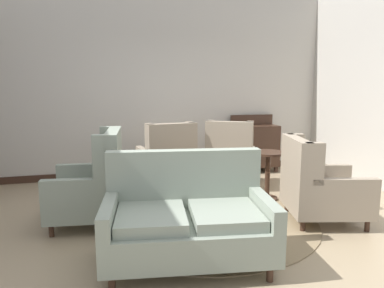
% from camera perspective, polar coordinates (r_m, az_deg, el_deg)
% --- Properties ---
extents(ground, '(8.53, 8.53, 0.00)m').
position_cam_1_polar(ground, '(4.18, 3.68, -13.52)').
color(ground, '#9E896B').
extents(wall_back, '(6.25, 0.08, 3.34)m').
position_cam_1_polar(wall_back, '(6.55, -4.18, 9.69)').
color(wall_back, '#BCB7AD').
rests_on(wall_back, ground).
extents(baseboard_back, '(6.09, 0.03, 0.12)m').
position_cam_1_polar(baseboard_back, '(6.68, -3.93, -4.24)').
color(baseboard_back, '#382319').
rests_on(baseboard_back, ground).
extents(area_rug, '(2.64, 2.64, 0.01)m').
position_cam_1_polar(area_rug, '(4.44, 2.40, -12.02)').
color(area_rug, '#847051').
rests_on(area_rug, ground).
extents(coffee_table, '(0.78, 0.78, 0.49)m').
position_cam_1_polar(coffee_table, '(4.52, 1.25, -6.54)').
color(coffee_table, '#382319').
rests_on(coffee_table, ground).
extents(porcelain_vase, '(0.16, 0.16, 0.32)m').
position_cam_1_polar(porcelain_vase, '(4.45, 0.75, -3.60)').
color(porcelain_vase, '#4C7A66').
rests_on(porcelain_vase, coffee_table).
extents(settee, '(1.61, 1.08, 1.00)m').
position_cam_1_polar(settee, '(3.34, -0.73, -11.99)').
color(settee, gray).
rests_on(settee, ground).
extents(armchair_near_window, '(0.86, 0.95, 1.06)m').
position_cam_1_polar(armchair_near_window, '(5.70, -4.00, -2.68)').
color(armchair_near_window, gray).
rests_on(armchair_near_window, ground).
extents(armchair_near_sideboard, '(1.01, 1.04, 1.08)m').
position_cam_1_polar(armchair_near_sideboard, '(5.80, 6.12, -2.35)').
color(armchair_near_sideboard, gray).
rests_on(armchair_near_sideboard, ground).
extents(armchair_back_corner, '(1.06, 0.99, 1.02)m').
position_cam_1_polar(armchair_back_corner, '(4.56, 19.44, -6.47)').
color(armchair_back_corner, gray).
rests_on(armchair_back_corner, ground).
extents(armchair_beside_settee, '(0.92, 0.96, 1.11)m').
position_cam_1_polar(armchair_beside_settee, '(4.40, -15.45, -6.38)').
color(armchair_beside_settee, gray).
rests_on(armchair_beside_settee, ground).
extents(side_table, '(0.47, 0.47, 0.70)m').
position_cam_1_polar(side_table, '(5.20, 11.96, -4.29)').
color(side_table, '#382319').
rests_on(side_table, ground).
extents(sideboard, '(0.86, 0.39, 1.07)m').
position_cam_1_polar(sideboard, '(6.88, 9.98, -0.24)').
color(sideboard, '#382319').
rests_on(sideboard, ground).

